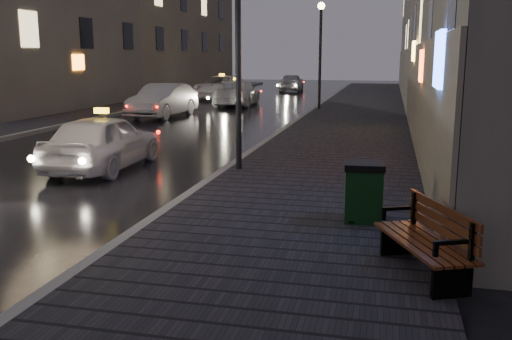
{
  "coord_description": "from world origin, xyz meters",
  "views": [
    {
      "loc": [
        5.36,
        -7.17,
        2.87
      ],
      "look_at": [
        3.09,
        2.55,
        0.85
      ],
      "focal_mm": 40.0,
      "sensor_mm": 36.0,
      "label": 1
    }
  ],
  "objects_px": {
    "lamp_near": "(238,28)",
    "lamp_far": "(320,42)",
    "taxi_near": "(103,142)",
    "car_left_mid": "(163,101)",
    "trash_bin": "(363,191)",
    "taxi_far": "(222,87)",
    "taxi_mid": "(237,93)",
    "car_far": "(291,83)",
    "bench": "(428,240)"
  },
  "relations": [
    {
      "from": "bench",
      "to": "car_far",
      "type": "xyz_separation_m",
      "value": [
        -8.17,
        37.66,
        0.12
      ]
    },
    {
      "from": "taxi_far",
      "to": "lamp_far",
      "type": "bearing_deg",
      "value": -40.09
    },
    {
      "from": "trash_bin",
      "to": "car_left_mid",
      "type": "bearing_deg",
      "value": 117.46
    },
    {
      "from": "bench",
      "to": "taxi_mid",
      "type": "distance_m",
      "value": 26.2
    },
    {
      "from": "car_left_mid",
      "to": "car_far",
      "type": "height_order",
      "value": "car_left_mid"
    },
    {
      "from": "taxi_near",
      "to": "car_far",
      "type": "relative_size",
      "value": 0.99
    },
    {
      "from": "car_far",
      "to": "bench",
      "type": "bearing_deg",
      "value": 97.86
    },
    {
      "from": "car_far",
      "to": "taxi_near",
      "type": "bearing_deg",
      "value": 86.67
    },
    {
      "from": "lamp_far",
      "to": "car_left_mid",
      "type": "bearing_deg",
      "value": -149.05
    },
    {
      "from": "bench",
      "to": "trash_bin",
      "type": "xyz_separation_m",
      "value": [
        -0.91,
        2.22,
        0.05
      ]
    },
    {
      "from": "taxi_far",
      "to": "car_far",
      "type": "relative_size",
      "value": 1.3
    },
    {
      "from": "taxi_mid",
      "to": "taxi_far",
      "type": "height_order",
      "value": "taxi_far"
    },
    {
      "from": "lamp_near",
      "to": "car_far",
      "type": "distance_m",
      "value": 32.01
    },
    {
      "from": "car_left_mid",
      "to": "taxi_mid",
      "type": "xyz_separation_m",
      "value": [
        1.78,
        6.63,
        -0.04
      ]
    },
    {
      "from": "lamp_near",
      "to": "car_far",
      "type": "xyz_separation_m",
      "value": [
        -4.11,
        31.62,
        -2.77
      ]
    },
    {
      "from": "taxi_near",
      "to": "car_far",
      "type": "distance_m",
      "value": 31.77
    },
    {
      "from": "bench",
      "to": "car_left_mid",
      "type": "distance_m",
      "value": 20.99
    },
    {
      "from": "taxi_mid",
      "to": "car_far",
      "type": "xyz_separation_m",
      "value": [
        0.94,
        13.09,
        -0.02
      ]
    },
    {
      "from": "taxi_near",
      "to": "car_left_mid",
      "type": "distance_m",
      "value": 12.49
    },
    {
      "from": "taxi_mid",
      "to": "car_far",
      "type": "distance_m",
      "value": 13.13
    },
    {
      "from": "car_left_mid",
      "to": "bench",
      "type": "bearing_deg",
      "value": -55.36
    },
    {
      "from": "bench",
      "to": "taxi_far",
      "type": "relative_size",
      "value": 0.34
    },
    {
      "from": "bench",
      "to": "taxi_far",
      "type": "bearing_deg",
      "value": 87.61
    },
    {
      "from": "bench",
      "to": "lamp_far",
      "type": "bearing_deg",
      "value": 76.89
    },
    {
      "from": "bench",
      "to": "car_far",
      "type": "bearing_deg",
      "value": 78.68
    },
    {
      "from": "bench",
      "to": "trash_bin",
      "type": "distance_m",
      "value": 2.4
    },
    {
      "from": "lamp_near",
      "to": "taxi_far",
      "type": "height_order",
      "value": "lamp_near"
    },
    {
      "from": "taxi_near",
      "to": "taxi_mid",
      "type": "relative_size",
      "value": 0.83
    },
    {
      "from": "lamp_far",
      "to": "trash_bin",
      "type": "xyz_separation_m",
      "value": [
        3.15,
        -19.81,
        -2.84
      ]
    },
    {
      "from": "taxi_mid",
      "to": "lamp_far",
      "type": "bearing_deg",
      "value": 149.74
    },
    {
      "from": "trash_bin",
      "to": "lamp_far",
      "type": "bearing_deg",
      "value": 94.06
    },
    {
      "from": "trash_bin",
      "to": "taxi_mid",
      "type": "xyz_separation_m",
      "value": [
        -8.2,
        22.34,
        0.08
      ]
    },
    {
      "from": "lamp_near",
      "to": "car_left_mid",
      "type": "bearing_deg",
      "value": 119.86
    },
    {
      "from": "lamp_near",
      "to": "car_left_mid",
      "type": "height_order",
      "value": "lamp_near"
    },
    {
      "from": "trash_bin",
      "to": "car_left_mid",
      "type": "relative_size",
      "value": 0.21
    },
    {
      "from": "lamp_far",
      "to": "bench",
      "type": "xyz_separation_m",
      "value": [
        4.06,
        -22.04,
        -2.89
      ]
    },
    {
      "from": "taxi_near",
      "to": "taxi_far",
      "type": "relative_size",
      "value": 0.77
    },
    {
      "from": "car_left_mid",
      "to": "taxi_far",
      "type": "height_order",
      "value": "car_left_mid"
    },
    {
      "from": "taxi_near",
      "to": "taxi_mid",
      "type": "bearing_deg",
      "value": -87.04
    },
    {
      "from": "car_left_mid",
      "to": "taxi_mid",
      "type": "distance_m",
      "value": 6.86
    },
    {
      "from": "lamp_near",
      "to": "taxi_far",
      "type": "distance_m",
      "value": 24.98
    },
    {
      "from": "lamp_near",
      "to": "lamp_far",
      "type": "relative_size",
      "value": 1.0
    },
    {
      "from": "car_far",
      "to": "trash_bin",
      "type": "bearing_deg",
      "value": 97.19
    },
    {
      "from": "trash_bin",
      "to": "taxi_far",
      "type": "distance_m",
      "value": 29.47
    },
    {
      "from": "lamp_far",
      "to": "taxi_far",
      "type": "xyz_separation_m",
      "value": [
        -7.45,
        7.68,
        -2.73
      ]
    },
    {
      "from": "lamp_near",
      "to": "car_far",
      "type": "height_order",
      "value": "lamp_near"
    },
    {
      "from": "taxi_near",
      "to": "car_left_mid",
      "type": "height_order",
      "value": "car_left_mid"
    },
    {
      "from": "lamp_near",
      "to": "car_left_mid",
      "type": "xyz_separation_m",
      "value": [
        -6.83,
        11.9,
        -2.71
      ]
    },
    {
      "from": "bench",
      "to": "car_far",
      "type": "distance_m",
      "value": 38.53
    },
    {
      "from": "taxi_mid",
      "to": "taxi_far",
      "type": "relative_size",
      "value": 0.92
    }
  ]
}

